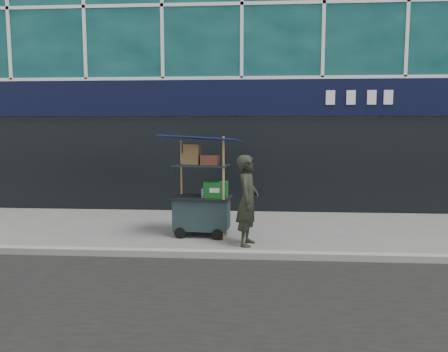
{
  "coord_description": "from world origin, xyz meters",
  "views": [
    {
      "loc": [
        0.33,
        -7.27,
        2.18
      ],
      "look_at": [
        -0.26,
        1.2,
        1.22
      ],
      "focal_mm": 35.0,
      "sensor_mm": 36.0,
      "label": 1
    }
  ],
  "objects": [
    {
      "name": "vendor_cart",
      "position": [
        -0.7,
        1.3,
        0.72
      ],
      "size": [
        1.61,
        1.21,
        2.04
      ],
      "rotation": [
        0.0,
        0.0,
        -0.1
      ],
      "color": "#1A292C",
      "rests_on": "ground"
    },
    {
      "name": "curb",
      "position": [
        0.0,
        -0.2,
        0.06
      ],
      "size": [
        80.0,
        0.18,
        0.12
      ],
      "primitive_type": "cube",
      "color": "gray",
      "rests_on": "ground"
    },
    {
      "name": "ground",
      "position": [
        0.0,
        0.0,
        0.0
      ],
      "size": [
        80.0,
        80.0,
        0.0
      ],
      "primitive_type": "plane",
      "color": "#61615C",
      "rests_on": "ground"
    },
    {
      "name": "building",
      "position": [
        0.0,
        6.95,
        6.02
      ],
      "size": [
        16.0,
        6.2,
        12.0
      ],
      "color": "gray",
      "rests_on": "ground"
    },
    {
      "name": "vendor_man",
      "position": [
        0.22,
        0.64,
        0.84
      ],
      "size": [
        0.5,
        0.67,
        1.67
      ],
      "primitive_type": "imported",
      "rotation": [
        0.0,
        0.0,
        1.39
      ],
      "color": "black",
      "rests_on": "ground"
    }
  ]
}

